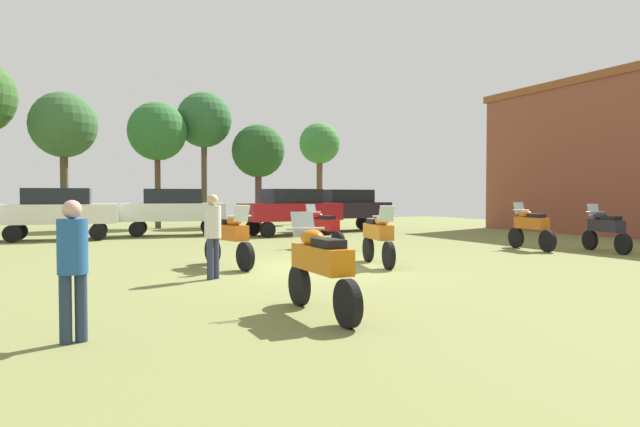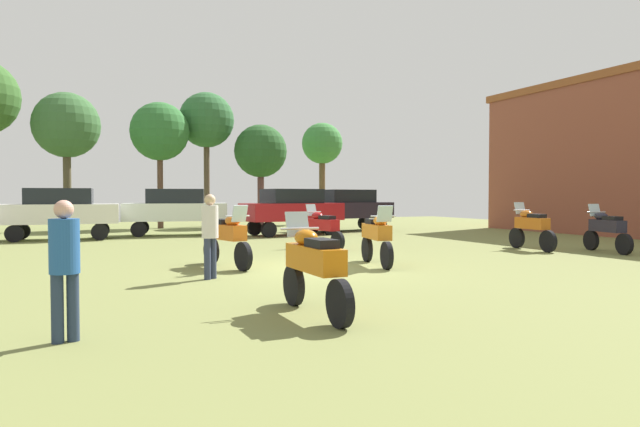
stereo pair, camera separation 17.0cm
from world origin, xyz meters
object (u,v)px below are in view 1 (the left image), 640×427
Objects in this scene: motorcycle_4 at (320,265)px; car_3 at (291,208)px; motorcycle_1 at (378,236)px; tree_1 at (258,152)px; tree_3 at (157,132)px; tree_8 at (63,126)px; person_2 at (73,260)px; person_1 at (213,230)px; car_2 at (58,210)px; tree_4 at (320,145)px; car_5 at (174,208)px; motorcycle_6 at (605,229)px; motorcycle_7 at (322,227)px; car_1 at (345,207)px; tree_7 at (204,121)px; motorcycle_3 at (229,237)px; motorcycle_5 at (531,227)px.

motorcycle_4 is 16.19m from car_3.
tree_1 reaches higher than motorcycle_1.
tree_3 is 4.43m from tree_8.
person_2 is 23.55m from tree_3.
car_3 is at bearing -97.52° from tree_1.
person_1 is 0.27× the size of tree_3.
motorcycle_1 is 1.32× the size of person_2.
car_2 is 16.65m from person_2.
tree_4 is at bearing -98.41° from motorcycle_1.
car_5 is at bearing 86.76° from motorcycle_4.
motorcycle_4 is at bearing -145.17° from motorcycle_6.
person_1 is 1.05× the size of person_2.
motorcycle_6 is 15.54m from person_2.
car_1 reaches higher than motorcycle_7.
tree_7 is at bearing 161.82° from tree_1.
tree_7 is (-7.88, 18.95, 5.11)m from motorcycle_6.
motorcycle_5 is (9.85, 0.22, -0.01)m from motorcycle_3.
tree_7 is (-2.83, 0.93, 1.67)m from tree_1.
motorcycle_4 is 11.70m from motorcycle_5.
motorcycle_5 is 6.61m from motorcycle_7.
tree_7 reaches higher than motorcycle_6.
car_1 is at bearing -84.05° from car_2.
motorcycle_4 is at bearing -106.23° from tree_1.
car_2 is 2.54× the size of person_1.
tree_4 is at bearing -19.71° from car_1.
person_2 is 25.03m from tree_7.
car_3 is 10.87m from tree_4.
car_1 is at bearing -72.77° from car_3.
car_2 is 0.60× the size of tree_7.
tree_7 reaches higher than person_2.
person_1 reaches higher than motorcycle_4.
car_2 is at bearing 86.39° from car_1.
car_3 and car_5 have the same top height.
motorcycle_6 is 21.14m from tree_7.
person_1 is at bearing 138.09° from car_1.
person_1 is (-0.79, -1.68, 0.28)m from motorcycle_3.
tree_4 is at bearing 93.33° from motorcycle_5.
motorcycle_1 is at bearing 23.69° from person_2.
tree_7 is (-0.52, 14.35, 5.12)m from motorcycle_7.
tree_4 reaches higher than car_2.
tree_1 is at bearing 73.68° from motorcycle_4.
motorcycle_7 is (-5.84, 3.11, -0.03)m from motorcycle_5.
tree_4 is at bearing -133.34° from motorcycle_3.
tree_8 is at bearing -91.02° from motorcycle_3.
car_2 is 2.65× the size of person_2.
person_1 is (-1.51, -13.09, -0.15)m from car_5.
car_3 is 2.68× the size of person_2.
tree_4 reaches higher than motorcycle_1.
motorcycle_4 is at bearing -125.77° from motorcycle_7.
car_5 is at bearing -91.64° from tree_3.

